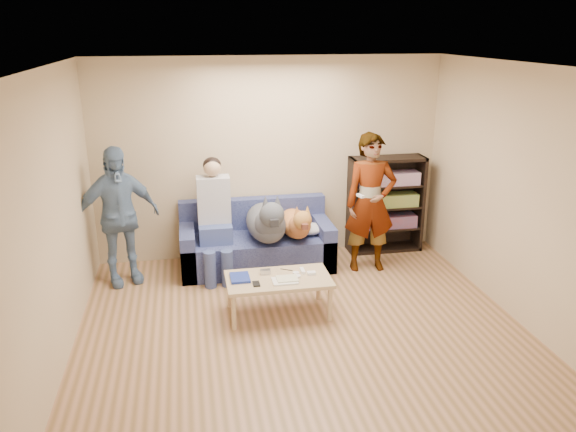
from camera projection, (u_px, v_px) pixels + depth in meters
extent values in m
plane|color=brown|center=(311.00, 349.00, 5.35)|extent=(5.00, 5.00, 0.00)
plane|color=white|center=(315.00, 69.00, 4.53)|extent=(5.00, 5.00, 0.00)
plane|color=tan|center=(270.00, 159.00, 7.27)|extent=(4.50, 0.00, 4.50)
plane|color=tan|center=(433.00, 393.00, 2.61)|extent=(4.50, 0.00, 4.50)
plane|color=tan|center=(43.00, 238.00, 4.55)|extent=(0.00, 5.00, 5.00)
plane|color=tan|center=(543.00, 207.00, 5.33)|extent=(0.00, 5.00, 5.00)
ellipsoid|color=#B4B5B9|center=(309.00, 229.00, 7.12)|extent=(0.38, 0.32, 0.13)
imported|color=gray|center=(370.00, 203.00, 6.90)|extent=(0.66, 0.46, 1.74)
imported|color=#6B84AC|center=(118.00, 216.00, 6.53)|extent=(1.06, 0.72, 1.66)
cube|color=white|center=(360.00, 196.00, 6.63)|extent=(0.07, 0.12, 0.03)
cube|color=navy|center=(240.00, 278.00, 5.87)|extent=(0.20, 0.26, 0.03)
cube|color=silver|center=(285.00, 281.00, 5.81)|extent=(0.26, 0.20, 0.02)
cube|color=beige|center=(287.00, 278.00, 5.83)|extent=(0.22, 0.17, 0.01)
cube|color=#B3B2B7|center=(265.00, 272.00, 5.98)|extent=(0.11, 0.06, 0.05)
cube|color=white|center=(302.00, 271.00, 6.04)|extent=(0.04, 0.13, 0.03)
cube|color=white|center=(311.00, 273.00, 5.97)|extent=(0.09, 0.06, 0.03)
cylinder|color=white|center=(297.00, 276.00, 5.91)|extent=(0.07, 0.07, 0.02)
cylinder|color=white|center=(296.00, 273.00, 5.99)|extent=(0.07, 0.07, 0.02)
cylinder|color=orange|center=(279.00, 284.00, 5.74)|extent=(0.13, 0.06, 0.01)
cylinder|color=black|center=(286.00, 270.00, 6.09)|extent=(0.13, 0.08, 0.01)
cube|color=black|center=(256.00, 284.00, 5.74)|extent=(0.07, 0.12, 0.02)
cube|color=#515B93|center=(257.00, 251.00, 7.15)|extent=(1.90, 0.85, 0.42)
cube|color=#515B93|center=(253.00, 213.00, 7.34)|extent=(1.90, 0.18, 0.40)
cube|color=#515B93|center=(188.00, 250.00, 6.98)|extent=(0.18, 0.85, 0.58)
cube|color=#515B93|center=(322.00, 241.00, 7.28)|extent=(0.18, 0.85, 0.58)
cube|color=#455399|center=(215.00, 232.00, 6.89)|extent=(0.40, 0.38, 0.22)
cylinder|color=#404B8D|center=(210.00, 271.00, 6.58)|extent=(0.14, 0.14, 0.47)
cylinder|color=#3A4E80|center=(227.00, 269.00, 6.62)|extent=(0.14, 0.14, 0.47)
cube|color=silver|center=(214.00, 200.00, 6.86)|extent=(0.40, 0.24, 0.58)
sphere|color=tan|center=(212.00, 168.00, 6.73)|extent=(0.21, 0.21, 0.21)
ellipsoid|color=black|center=(212.00, 165.00, 6.75)|extent=(0.22, 0.22, 0.19)
ellipsoid|color=#53575F|center=(266.00, 222.00, 6.94)|extent=(0.48, 1.00, 0.42)
sphere|color=#52565D|center=(270.00, 224.00, 6.61)|extent=(0.36, 0.36, 0.36)
sphere|color=#4B4F55|center=(272.00, 215.00, 6.39)|extent=(0.29, 0.29, 0.29)
cube|color=black|center=(274.00, 222.00, 6.29)|extent=(0.09, 0.14, 0.08)
cone|color=#484B52|center=(265.00, 202.00, 6.36)|extent=(0.09, 0.09, 0.14)
cone|color=#474B50|center=(277.00, 201.00, 6.38)|extent=(0.09, 0.09, 0.14)
cylinder|color=#45464E|center=(261.00, 215.00, 7.35)|extent=(0.06, 0.33, 0.19)
ellipsoid|color=#C87F3D|center=(295.00, 223.00, 7.06)|extent=(0.36, 0.76, 0.32)
sphere|color=#A76633|center=(300.00, 226.00, 6.76)|extent=(0.27, 0.27, 0.27)
sphere|color=#B57C37|center=(302.00, 220.00, 6.57)|extent=(0.22, 0.22, 0.22)
cube|color=#572B1E|center=(305.00, 226.00, 6.47)|extent=(0.07, 0.11, 0.06)
cone|color=#C66C3C|center=(297.00, 210.00, 6.54)|extent=(0.07, 0.07, 0.11)
cone|color=#C9853D|center=(307.00, 210.00, 6.56)|extent=(0.07, 0.07, 0.11)
cylinder|color=#B78238|center=(289.00, 216.00, 7.43)|extent=(0.04, 0.25, 0.14)
cube|color=tan|center=(278.00, 279.00, 5.91)|extent=(1.10, 0.60, 0.04)
cylinder|color=tan|center=(234.00, 313.00, 5.65)|extent=(0.05, 0.05, 0.38)
cylinder|color=tan|center=(330.00, 304.00, 5.83)|extent=(0.05, 0.05, 0.38)
cylinder|color=#D7AB84|center=(230.00, 291.00, 6.12)|extent=(0.05, 0.05, 0.38)
cylinder|color=tan|center=(319.00, 284.00, 6.29)|extent=(0.05, 0.05, 0.38)
cube|color=black|center=(351.00, 206.00, 7.50)|extent=(0.04, 0.34, 1.30)
cube|color=black|center=(419.00, 203.00, 7.66)|extent=(0.04, 0.34, 1.30)
cube|color=black|center=(388.00, 159.00, 7.38)|extent=(1.00, 0.34, 0.04)
cube|color=black|center=(383.00, 248.00, 7.78)|extent=(1.00, 0.34, 0.04)
cube|color=black|center=(381.00, 201.00, 7.73)|extent=(1.00, 0.02, 1.30)
cube|color=black|center=(384.00, 227.00, 7.68)|extent=(0.94, 0.32, 0.03)
cube|color=black|center=(385.00, 207.00, 7.59)|extent=(0.94, 0.32, 0.02)
cube|color=black|center=(387.00, 185.00, 7.49)|extent=(0.94, 0.32, 0.02)
cube|color=#B23333|center=(385.00, 221.00, 7.63)|extent=(0.84, 0.24, 0.17)
cube|color=gold|center=(386.00, 200.00, 7.54)|extent=(0.84, 0.24, 0.17)
cube|color=#994C99|center=(388.00, 178.00, 7.44)|extent=(0.84, 0.24, 0.17)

